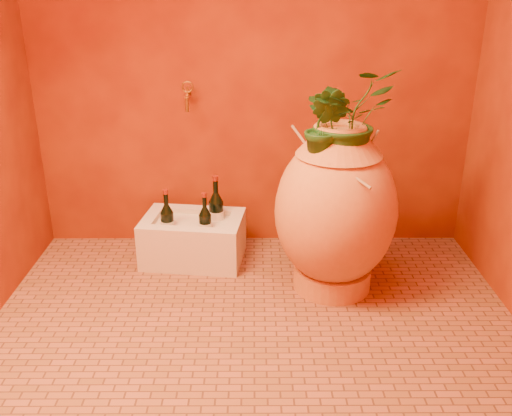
{
  "coord_description": "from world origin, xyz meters",
  "views": [
    {
      "loc": [
        -0.0,
        -2.22,
        1.54
      ],
      "look_at": [
        0.01,
        0.35,
        0.47
      ],
      "focal_mm": 40.0,
      "sensor_mm": 36.0,
      "label": 1
    }
  ],
  "objects_px": {
    "amphora": "(336,210)",
    "wine_bottle_b": "(205,225)",
    "stone_basin": "(193,240)",
    "wine_bottle_c": "(168,223)",
    "wine_bottle_a": "(216,213)",
    "wall_tap": "(187,94)"
  },
  "relations": [
    {
      "from": "wine_bottle_c",
      "to": "wall_tap",
      "type": "distance_m",
      "value": 0.72
    },
    {
      "from": "wall_tap",
      "to": "wine_bottle_a",
      "type": "bearing_deg",
      "value": -45.33
    },
    {
      "from": "wine_bottle_a",
      "to": "wall_tap",
      "type": "bearing_deg",
      "value": 134.67
    },
    {
      "from": "amphora",
      "to": "wine_bottle_c",
      "type": "relative_size",
      "value": 2.85
    },
    {
      "from": "stone_basin",
      "to": "wine_bottle_b",
      "type": "bearing_deg",
      "value": -41.62
    },
    {
      "from": "stone_basin",
      "to": "wine_bottle_a",
      "type": "bearing_deg",
      "value": 20.26
    },
    {
      "from": "stone_basin",
      "to": "wine_bottle_b",
      "type": "xyz_separation_m",
      "value": [
        0.08,
        -0.07,
        0.12
      ]
    },
    {
      "from": "amphora",
      "to": "wine_bottle_c",
      "type": "distance_m",
      "value": 0.94
    },
    {
      "from": "amphora",
      "to": "wine_bottle_b",
      "type": "distance_m",
      "value": 0.74
    },
    {
      "from": "wine_bottle_a",
      "to": "wine_bottle_c",
      "type": "xyz_separation_m",
      "value": [
        -0.26,
        -0.1,
        -0.02
      ]
    },
    {
      "from": "stone_basin",
      "to": "wine_bottle_c",
      "type": "bearing_deg",
      "value": -158.42
    },
    {
      "from": "amphora",
      "to": "wine_bottle_a",
      "type": "xyz_separation_m",
      "value": [
        -0.62,
        0.36,
        -0.17
      ]
    },
    {
      "from": "wine_bottle_b",
      "to": "stone_basin",
      "type": "bearing_deg",
      "value": 138.38
    },
    {
      "from": "wine_bottle_c",
      "to": "wine_bottle_a",
      "type": "bearing_deg",
      "value": 20.93
    },
    {
      "from": "stone_basin",
      "to": "wall_tap",
      "type": "relative_size",
      "value": 3.84
    },
    {
      "from": "amphora",
      "to": "stone_basin",
      "type": "relative_size",
      "value": 1.46
    },
    {
      "from": "amphora",
      "to": "stone_basin",
      "type": "xyz_separation_m",
      "value": [
        -0.75,
        0.31,
        -0.31
      ]
    },
    {
      "from": "wine_bottle_b",
      "to": "wine_bottle_c",
      "type": "height_order",
      "value": "wine_bottle_c"
    },
    {
      "from": "wine_bottle_a",
      "to": "wine_bottle_b",
      "type": "bearing_deg",
      "value": -114.95
    },
    {
      "from": "stone_basin",
      "to": "wine_bottle_c",
      "type": "xyz_separation_m",
      "value": [
        -0.13,
        -0.05,
        0.13
      ]
    },
    {
      "from": "wine_bottle_a",
      "to": "wall_tap",
      "type": "xyz_separation_m",
      "value": [
        -0.15,
        0.15,
        0.65
      ]
    },
    {
      "from": "stone_basin",
      "to": "wine_bottle_c",
      "type": "distance_m",
      "value": 0.19
    }
  ]
}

